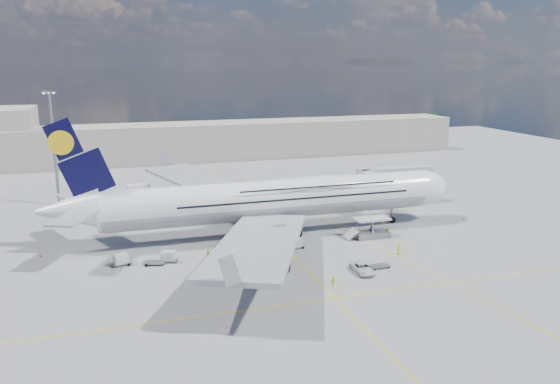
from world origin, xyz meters
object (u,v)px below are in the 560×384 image
object	(u,v)px
dolly_nose_near	(295,243)
dolly_back	(121,259)
cargo_loader	(371,231)
crew_van	(399,249)
jet_bridge	(388,177)
cone_nose	(463,219)
cone_wing_right_inner	(224,281)
service_van	(363,268)
cone_tail	(40,256)
baggage_tug	(247,270)
dolly_row_b	(168,256)
crew_wing	(208,253)
dolly_row_a	(154,262)
dolly_row_c	(274,264)
crew_nose	(383,221)
light_mast	(54,147)
dolly_nose_far	(380,266)
catering_truck_outer	(142,194)
cone_wing_right_outer	(257,287)
cone_wing_left_outer	(148,204)
crew_loader	(387,232)
cone_wing_left_inner	(227,213)
catering_truck_inner	(201,208)
airliner	(274,199)
crew_tug	(333,281)

from	to	relation	value
dolly_nose_near	dolly_back	bearing A→B (deg)	170.00
dolly_back	dolly_nose_near	world-z (taller)	dolly_back
cargo_loader	crew_van	bearing A→B (deg)	-88.36
jet_bridge	cone_nose	world-z (taller)	jet_bridge
cone_nose	cone_wing_right_inner	xyz separation A→B (m)	(-53.49, -17.60, 0.02)
service_van	cone_tail	xyz separation A→B (m)	(-48.05, 22.26, -0.49)
jet_bridge	baggage_tug	bearing A→B (deg)	-143.53
dolly_row_b	service_van	distance (m)	31.14
crew_wing	dolly_row_a	bearing A→B (deg)	86.11
service_van	crew_wing	xyz separation A→B (m)	(-21.48, 13.70, 0.08)
dolly_row_c	crew_nose	world-z (taller)	crew_nose
dolly_row_a	dolly_nose_near	xyz separation A→B (m)	(24.09, 0.57, 0.61)
light_mast	dolly_nose_far	world-z (taller)	light_mast
service_van	crew_van	size ratio (longest dim) A/B	2.67
dolly_row_a	catering_truck_outer	world-z (taller)	catering_truck_outer
light_mast	crew_nose	xyz separation A→B (m)	(62.56, -35.90, -12.34)
dolly_row_a	cone_wing_right_outer	xyz separation A→B (m)	(13.22, -14.12, -0.14)
dolly_nose_near	cone_wing_right_outer	xyz separation A→B (m)	(-10.87, -14.68, -0.75)
baggage_tug	cone_tail	distance (m)	35.57
cone_wing_left_outer	dolly_back	bearing A→B (deg)	-100.26
dolly_row_a	dolly_back	size ratio (longest dim) A/B	1.09
crew_wing	jet_bridge	bearing A→B (deg)	-73.08
dolly_nose_far	light_mast	bearing A→B (deg)	129.35
dolly_row_a	crew_nose	bearing A→B (deg)	27.57
crew_wing	crew_van	xyz separation A→B (m)	(30.89, -7.96, 0.17)
service_van	dolly_row_b	bearing A→B (deg)	154.63
dolly_nose_far	service_van	xyz separation A→B (m)	(-3.52, -1.12, 0.39)
dolly_nose_near	baggage_tug	bearing A→B (deg)	-149.17
crew_loader	cone_nose	size ratio (longest dim) A/B	3.70
catering_truck_outer	cone_wing_left_outer	world-z (taller)	catering_truck_outer
service_van	cone_wing_left_inner	size ratio (longest dim) A/B	9.04
cargo_loader	cone_tail	xyz separation A→B (m)	(-57.19, 6.65, -1.00)
catering_truck_inner	crew_wing	distance (m)	24.16
dolly_row_c	cone_nose	world-z (taller)	dolly_row_c
airliner	dolly_row_b	distance (m)	23.30
cone_nose	cone_tail	bearing A→B (deg)	178.42
dolly_back	cone_wing_left_inner	distance (m)	32.86
dolly_back	crew_tug	size ratio (longest dim) A/B	1.94
airliner	catering_truck_inner	size ratio (longest dim) A/B	9.85
baggage_tug	cone_wing_right_outer	distance (m)	5.63
baggage_tug	crew_wing	size ratio (longest dim) A/B	1.78
light_mast	dolly_row_a	world-z (taller)	light_mast
crew_wing	cone_wing_left_outer	distance (m)	38.69
crew_nose	cone_wing_left_inner	xyz separation A→B (m)	(-28.00, 16.67, -0.58)
catering_truck_inner	service_van	world-z (taller)	catering_truck_inner
airliner	crew_nose	xyz separation A→B (m)	(22.30, -0.90, -6.00)
dolly_row_a	dolly_nose_far	bearing A→B (deg)	-2.86
dolly_row_c	service_van	xyz separation A→B (m)	(12.54, -5.41, -0.15)
cone_wing_right_outer	cone_tail	world-z (taller)	cone_tail
airliner	dolly_nose_near	bearing A→B (deg)	-82.31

